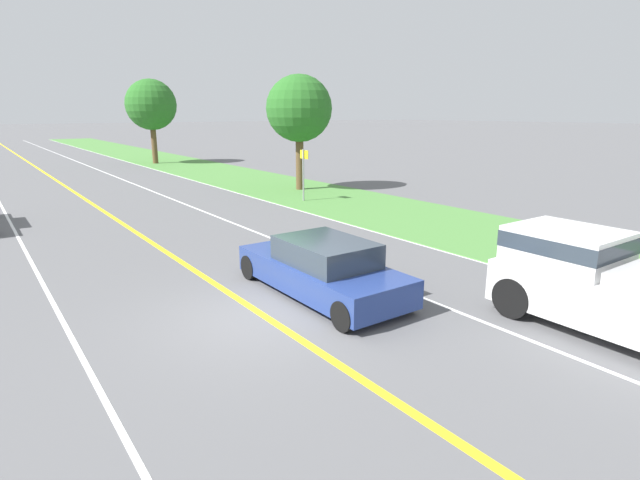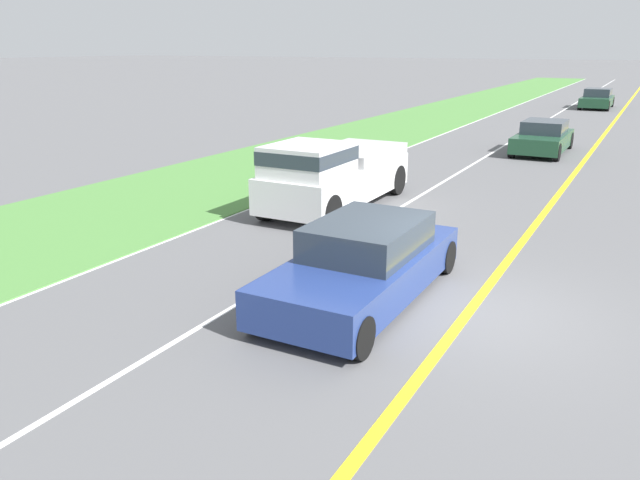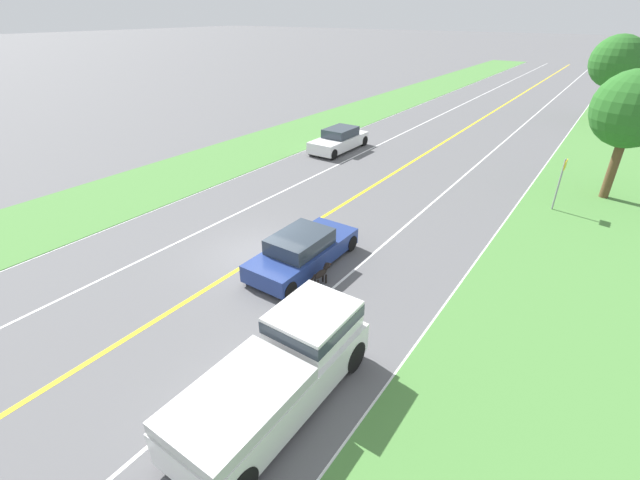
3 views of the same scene
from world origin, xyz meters
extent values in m
plane|color=#5B5B5E|center=(0.00, 0.00, 0.00)|extent=(400.00, 400.00, 0.00)
cube|color=yellow|center=(0.00, 0.00, 0.00)|extent=(0.18, 160.00, 0.01)
cube|color=white|center=(7.00, 0.00, 0.00)|extent=(0.14, 160.00, 0.01)
cube|color=white|center=(3.50, 0.00, 0.00)|extent=(0.10, 160.00, 0.01)
cube|color=#4C843D|center=(10.00, 0.00, 0.01)|extent=(6.00, 160.00, 0.03)
cube|color=navy|center=(1.76, 0.37, 0.49)|extent=(1.87, 4.70, 0.63)
cube|color=#2D3842|center=(1.76, 0.18, 1.07)|extent=(1.61, 2.25, 0.55)
cylinder|color=black|center=(2.61, 2.31, 0.31)|extent=(0.22, 0.63, 0.63)
cylinder|color=black|center=(2.61, -1.57, 0.31)|extent=(0.22, 0.63, 0.63)
cylinder|color=black|center=(0.92, 2.31, 0.31)|extent=(0.22, 0.63, 0.63)
cylinder|color=black|center=(0.92, -1.57, 0.31)|extent=(0.22, 0.63, 0.63)
ellipsoid|color=black|center=(3.04, -0.37, 0.45)|extent=(0.24, 0.63, 0.24)
cylinder|color=black|center=(3.13, -0.16, 0.17)|extent=(0.07, 0.07, 0.33)
cylinder|color=black|center=(3.10, -0.59, 0.17)|extent=(0.07, 0.07, 0.33)
cylinder|color=black|center=(2.99, -0.15, 0.17)|extent=(0.07, 0.07, 0.33)
cylinder|color=black|center=(2.96, -0.58, 0.17)|extent=(0.07, 0.07, 0.33)
cylinder|color=black|center=(3.06, -0.11, 0.55)|extent=(0.14, 0.18, 0.16)
sphere|color=black|center=(3.07, 0.00, 0.61)|extent=(0.22, 0.22, 0.21)
ellipsoid|color=#331E14|center=(3.08, 0.15, 0.60)|extent=(0.10, 0.11, 0.08)
cone|color=black|center=(3.13, -0.01, 0.69)|extent=(0.07, 0.07, 0.09)
cone|color=black|center=(3.01, 0.00, 0.69)|extent=(0.07, 0.07, 0.09)
cylinder|color=black|center=(3.01, -0.77, 0.49)|extent=(0.06, 0.23, 0.23)
cube|color=silver|center=(5.07, -5.17, 0.69)|extent=(1.97, 5.38, 0.88)
cube|color=silver|center=(5.07, -3.61, 1.51)|extent=(1.73, 2.03, 0.75)
cube|color=#2D3842|center=(5.07, -3.61, 1.62)|extent=(1.75, 2.06, 0.33)
cube|color=beige|center=(5.07, -6.30, 1.29)|extent=(1.93, 3.06, 0.31)
cylinder|color=black|center=(5.97, -3.07, 0.43)|extent=(0.22, 0.85, 0.85)
cylinder|color=black|center=(5.97, -7.27, 0.43)|extent=(0.22, 0.85, 0.85)
cylinder|color=black|center=(4.18, -3.07, 0.43)|extent=(0.22, 0.85, 0.85)
cylinder|color=black|center=(4.18, -7.27, 0.43)|extent=(0.22, 0.85, 0.85)
cube|color=#1E472D|center=(1.75, -16.90, 0.49)|extent=(1.82, 4.27, 0.60)
cube|color=#2D3842|center=(1.75, -17.07, 1.03)|extent=(1.56, 2.05, 0.49)
cylinder|color=black|center=(2.57, -15.20, 0.34)|extent=(0.22, 0.67, 0.67)
cylinder|color=black|center=(2.57, -18.60, 0.34)|extent=(0.22, 0.67, 0.67)
cylinder|color=black|center=(0.93, -15.20, 0.34)|extent=(0.22, 0.67, 0.67)
cylinder|color=black|center=(0.93, -18.60, 0.34)|extent=(0.22, 0.67, 0.67)
cube|color=#1E472D|center=(1.74, -38.08, 0.49)|extent=(1.89, 4.44, 0.60)
cube|color=#2D3842|center=(1.74, -38.26, 1.06)|extent=(1.62, 2.13, 0.55)
cylinder|color=black|center=(2.59, -36.30, 0.34)|extent=(0.22, 0.68, 0.68)
cylinder|color=black|center=(2.59, -39.87, 0.34)|extent=(0.22, 0.68, 0.68)
cylinder|color=black|center=(0.88, -36.30, 0.34)|extent=(0.22, 0.68, 0.68)
cylinder|color=black|center=(0.88, -39.87, 0.34)|extent=(0.22, 0.68, 0.68)
camera|label=1|loc=(-4.74, -8.64, 4.17)|focal=28.00mm
camera|label=2|loc=(-2.31, 9.43, 4.16)|focal=35.00mm
camera|label=3|loc=(10.01, -10.41, 8.35)|focal=24.00mm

